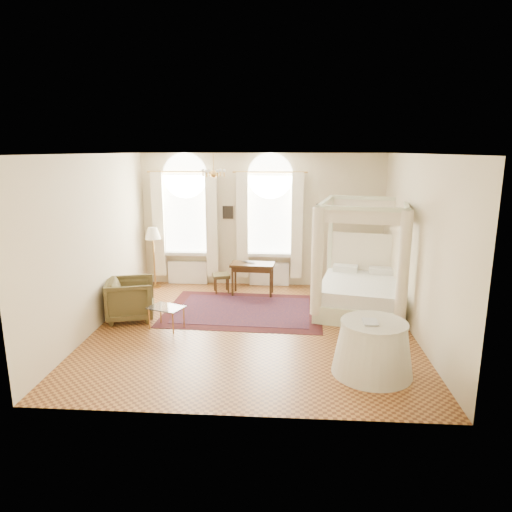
{
  "coord_description": "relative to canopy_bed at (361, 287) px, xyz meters",
  "views": [
    {
      "loc": [
        0.64,
        -8.26,
        3.36
      ],
      "look_at": [
        0.03,
        0.4,
        1.34
      ],
      "focal_mm": 32.0,
      "sensor_mm": 36.0,
      "label": 1
    }
  ],
  "objects": [
    {
      "name": "ground",
      "position": [
        -2.21,
        -1.14,
        -0.54
      ],
      "size": [
        6.0,
        6.0,
        0.0
      ],
      "primitive_type": "plane",
      "color": "#A86B30",
      "rests_on": "ground"
    },
    {
      "name": "room_walls",
      "position": [
        -2.21,
        -1.14,
        1.44
      ],
      "size": [
        6.0,
        6.0,
        6.0
      ],
      "color": "beige",
      "rests_on": "ground"
    },
    {
      "name": "window_left",
      "position": [
        -4.11,
        1.74,
        0.95
      ],
      "size": [
        1.62,
        0.27,
        3.29
      ],
      "color": "white",
      "rests_on": "room_walls"
    },
    {
      "name": "window_right",
      "position": [
        -2.01,
        1.74,
        0.95
      ],
      "size": [
        1.62,
        0.27,
        3.29
      ],
      "color": "white",
      "rests_on": "room_walls"
    },
    {
      "name": "chandelier",
      "position": [
        -3.11,
        0.06,
        2.37
      ],
      "size": [
        0.51,
        0.45,
        0.5
      ],
      "color": "#B9883D",
      "rests_on": "room_walls"
    },
    {
      "name": "wall_pictures",
      "position": [
        -2.12,
        1.83,
        1.36
      ],
      "size": [
        2.54,
        0.03,
        0.39
      ],
      "color": "black",
      "rests_on": "room_walls"
    },
    {
      "name": "canopy_bed",
      "position": [
        0.0,
        0.0,
        0.0
      ],
      "size": [
        2.18,
        2.49,
        2.36
      ],
      "color": "beige",
      "rests_on": "ground"
    },
    {
      "name": "nightstand",
      "position": [
        0.49,
        1.56,
        -0.27
      ],
      "size": [
        0.45,
        0.43,
        0.53
      ],
      "primitive_type": "cube",
      "rotation": [
        0.0,
        0.0,
        -0.29
      ],
      "color": "#3D2610",
      "rests_on": "ground"
    },
    {
      "name": "nightstand_lamp",
      "position": [
        0.53,
        1.61,
        0.26
      ],
      "size": [
        0.27,
        0.27,
        0.4
      ],
      "color": "#B9883D",
      "rests_on": "nightstand"
    },
    {
      "name": "writing_desk",
      "position": [
        -2.37,
        0.98,
        0.12
      ],
      "size": [
        1.05,
        0.59,
        0.77
      ],
      "color": "#3D2610",
      "rests_on": "ground"
    },
    {
      "name": "laptop",
      "position": [
        -2.47,
        1.09,
        0.24
      ],
      "size": [
        0.37,
        0.29,
        0.03
      ],
      "primitive_type": "imported",
      "rotation": [
        0.0,
        0.0,
        2.87
      ],
      "color": "black",
      "rests_on": "writing_desk"
    },
    {
      "name": "stool",
      "position": [
        -3.14,
        1.1,
        -0.16
      ],
      "size": [
        0.48,
        0.48,
        0.45
      ],
      "color": "#3F321B",
      "rests_on": "ground"
    },
    {
      "name": "armchair",
      "position": [
        -4.72,
        -0.79,
        -0.12
      ],
      "size": [
        1.12,
        1.11,
        0.84
      ],
      "primitive_type": "imported",
      "rotation": [
        0.0,
        0.0,
        1.84
      ],
      "color": "#473C1E",
      "rests_on": "ground"
    },
    {
      "name": "coffee_table",
      "position": [
        -3.87,
        -1.26,
        -0.15
      ],
      "size": [
        0.75,
        0.64,
        0.43
      ],
      "color": "silver",
      "rests_on": "ground"
    },
    {
      "name": "floor_lamp",
      "position": [
        -4.87,
        1.42,
        0.76
      ],
      "size": [
        0.39,
        0.39,
        1.52
      ],
      "color": "#B9883D",
      "rests_on": "ground"
    },
    {
      "name": "oriental_rug",
      "position": [
        -2.48,
        -0.16,
        -0.53
      ],
      "size": [
        3.41,
        2.51,
        0.01
      ],
      "color": "#42100F",
      "rests_on": "ground"
    },
    {
      "name": "side_table",
      "position": [
        -0.24,
        -2.82,
        -0.12
      ],
      "size": [
        1.23,
        1.23,
        0.84
      ],
      "color": "beige",
      "rests_on": "ground"
    },
    {
      "name": "book",
      "position": [
        -0.41,
        -2.87,
        0.32
      ],
      "size": [
        0.22,
        0.29,
        0.03
      ],
      "primitive_type": "imported",
      "rotation": [
        0.0,
        0.0,
        -0.02
      ],
      "color": "black",
      "rests_on": "side_table"
    }
  ]
}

